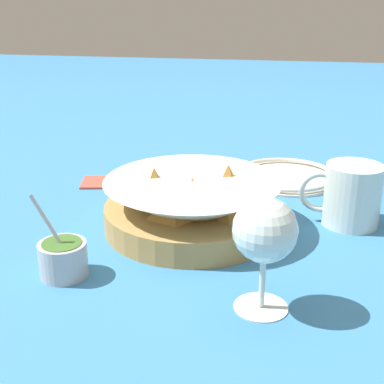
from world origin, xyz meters
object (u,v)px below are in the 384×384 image
(wine_glass, at_px, (265,234))
(beer_mug, at_px, (351,197))
(sauce_cup, at_px, (63,257))
(side_plate, at_px, (286,176))
(food_basket, at_px, (192,207))

(wine_glass, bearing_deg, beer_mug, -114.81)
(sauce_cup, bearing_deg, beer_mug, -148.35)
(beer_mug, height_order, side_plate, beer_mug)
(food_basket, xyz_separation_m, side_plate, (-0.14, -0.25, -0.03))
(wine_glass, height_order, beer_mug, wine_glass)
(sauce_cup, relative_size, side_plate, 0.56)
(beer_mug, bearing_deg, wine_glass, 65.19)
(food_basket, height_order, beer_mug, beer_mug)
(food_basket, height_order, side_plate, food_basket)
(sauce_cup, bearing_deg, wine_glass, 173.12)
(sauce_cup, xyz_separation_m, beer_mug, (-0.37, -0.23, 0.02))
(sauce_cup, relative_size, wine_glass, 0.81)
(beer_mug, xyz_separation_m, side_plate, (0.10, -0.19, -0.04))
(beer_mug, bearing_deg, sauce_cup, 31.65)
(sauce_cup, xyz_separation_m, wine_glass, (-0.25, 0.03, 0.07))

